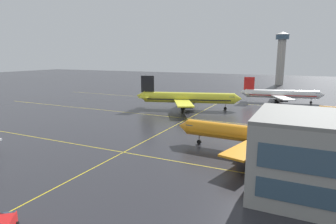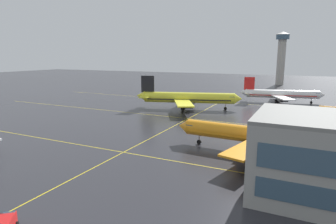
{
  "view_description": "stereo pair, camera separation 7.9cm",
  "coord_description": "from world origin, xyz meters",
  "px_view_note": "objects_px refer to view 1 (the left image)",
  "views": [
    {
      "loc": [
        32.43,
        -12.74,
        19.34
      ],
      "look_at": [
        2.74,
        48.85,
        5.92
      ],
      "focal_mm": 30.7,
      "sensor_mm": 36.0,
      "label": 1
    },
    {
      "loc": [
        32.5,
        -12.71,
        19.34
      ],
      "look_at": [
        2.74,
        48.85,
        5.92
      ],
      "focal_mm": 30.7,
      "sensor_mm": 36.0,
      "label": 2
    }
  ],
  "objects_px": {
    "control_tower": "(281,54)",
    "airliner_third_row": "(187,98)",
    "airliner_second_row": "(255,135)",
    "airliner_far_left_stand": "(281,94)"
  },
  "relations": [
    {
      "from": "airliner_second_row",
      "to": "airliner_third_row",
      "type": "xyz_separation_m",
      "value": [
        -30.68,
        39.33,
        0.53
      ]
    },
    {
      "from": "airliner_second_row",
      "to": "airliner_far_left_stand",
      "type": "bearing_deg",
      "value": 90.77
    },
    {
      "from": "control_tower",
      "to": "airliner_second_row",
      "type": "bearing_deg",
      "value": -86.85
    },
    {
      "from": "airliner_second_row",
      "to": "airliner_far_left_stand",
      "type": "distance_m",
      "value": 69.95
    },
    {
      "from": "control_tower",
      "to": "airliner_third_row",
      "type": "bearing_deg",
      "value": -101.35
    },
    {
      "from": "airliner_second_row",
      "to": "airliner_far_left_stand",
      "type": "height_order",
      "value": "airliner_second_row"
    },
    {
      "from": "airliner_far_left_stand",
      "to": "control_tower",
      "type": "relative_size",
      "value": 0.96
    },
    {
      "from": "airliner_third_row",
      "to": "control_tower",
      "type": "distance_m",
      "value": 114.83
    },
    {
      "from": "airliner_second_row",
      "to": "control_tower",
      "type": "xyz_separation_m",
      "value": [
        -8.3,
        150.77,
        16.82
      ]
    },
    {
      "from": "airliner_third_row",
      "to": "control_tower",
      "type": "height_order",
      "value": "control_tower"
    }
  ]
}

